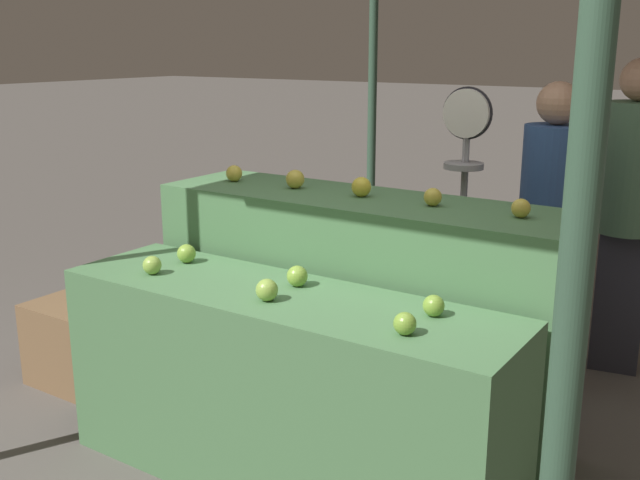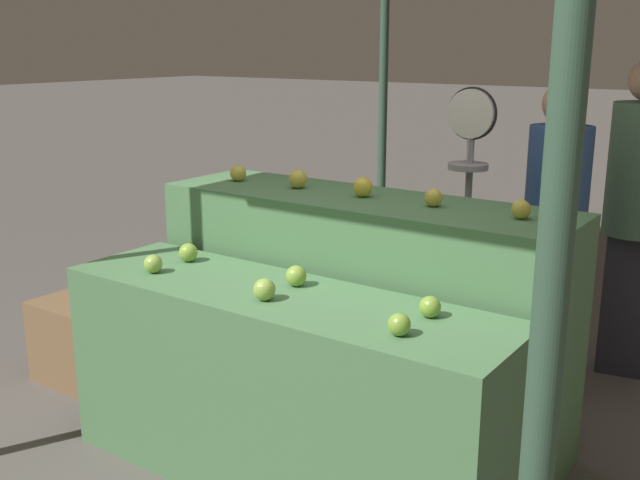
{
  "view_description": "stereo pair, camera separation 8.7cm",
  "coord_description": "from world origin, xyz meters",
  "px_view_note": "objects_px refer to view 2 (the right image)",
  "views": [
    {
      "loc": [
        1.68,
        -2.25,
        1.8
      ],
      "look_at": [
        -0.02,
        0.3,
        0.99
      ],
      "focal_mm": 42.0,
      "sensor_mm": 36.0,
      "label": 1
    },
    {
      "loc": [
        1.75,
        -2.2,
        1.8
      ],
      "look_at": [
        -0.02,
        0.3,
        0.99
      ],
      "focal_mm": 42.0,
      "sensor_mm": 36.0,
      "label": 2
    }
  ],
  "objects_px": {
    "person_customer_left": "(639,197)",
    "produce_scale": "(468,177)",
    "person_vendor_at_scale": "(555,218)",
    "wooden_crate_side": "(87,338)"
  },
  "relations": [
    {
      "from": "produce_scale",
      "to": "person_vendor_at_scale",
      "type": "xyz_separation_m",
      "value": [
        0.38,
        0.23,
        -0.2
      ]
    },
    {
      "from": "produce_scale",
      "to": "person_vendor_at_scale",
      "type": "height_order",
      "value": "person_vendor_at_scale"
    },
    {
      "from": "produce_scale",
      "to": "wooden_crate_side",
      "type": "relative_size",
      "value": 3.51
    },
    {
      "from": "person_vendor_at_scale",
      "to": "wooden_crate_side",
      "type": "relative_size",
      "value": 3.57
    },
    {
      "from": "person_vendor_at_scale",
      "to": "wooden_crate_side",
      "type": "height_order",
      "value": "person_vendor_at_scale"
    },
    {
      "from": "person_customer_left",
      "to": "produce_scale",
      "type": "bearing_deg",
      "value": 37.6
    },
    {
      "from": "produce_scale",
      "to": "wooden_crate_side",
      "type": "bearing_deg",
      "value": -148.71
    },
    {
      "from": "person_vendor_at_scale",
      "to": "person_customer_left",
      "type": "distance_m",
      "value": 0.57
    },
    {
      "from": "person_customer_left",
      "to": "wooden_crate_side",
      "type": "distance_m",
      "value": 3.09
    },
    {
      "from": "produce_scale",
      "to": "person_customer_left",
      "type": "distance_m",
      "value": 0.99
    }
  ]
}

